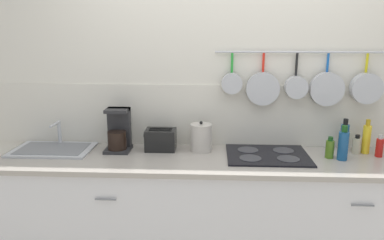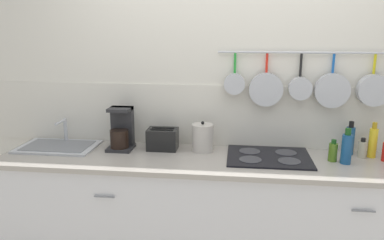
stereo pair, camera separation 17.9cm
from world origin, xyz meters
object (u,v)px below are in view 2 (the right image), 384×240
Objects in this scene: kettle at (203,138)px; bottle_cooking_wine at (347,148)px; bottle_olive_oil at (333,152)px; toaster at (163,139)px; bottle_hot_sauce at (350,140)px; coffee_maker at (121,132)px; bottle_dish_soap at (362,149)px; bottle_vinegar at (373,142)px.

bottle_cooking_wine is at bearing -8.76° from kettle.
bottle_cooking_wine is at bearing -25.90° from bottle_olive_oil.
bottle_hot_sauce is at bearing 2.19° from toaster.
coffee_maker is 1.32× the size of toaster.
bottle_cooking_wine is 1.00× the size of bottle_hot_sauce.
bottle_vinegar reaches higher than bottle_dish_soap.
coffee_maker is 1.54m from bottle_olive_oil.
toaster reaches higher than bottle_olive_oil.
toaster is 1.31m from bottle_cooking_wine.
bottle_hot_sauce is 1.73× the size of bottle_dish_soap.
bottle_vinegar reaches higher than toaster.
bottle_dish_soap is (1.45, -0.01, -0.02)m from toaster.
bottle_cooking_wine reaches higher than bottle_dish_soap.
bottle_vinegar reaches higher than bottle_cooking_wine.
bottle_cooking_wine is at bearing -144.19° from bottle_vinegar.
bottle_olive_oil is 0.25m from bottle_dish_soap.
bottle_vinegar is (1.21, 0.01, 0.01)m from kettle.
bottle_olive_oil is 0.23m from bottle_hot_sauce.
bottle_hot_sauce is at bearing 2.95° from kettle.
bottle_vinegar is at bearing 22.26° from bottle_olive_oil.
bottle_hot_sauce reaches higher than toaster.
bottle_vinegar is at bearing 0.13° from toaster.
toaster is 1.38m from bottle_hot_sauce.
bottle_dish_soap is (0.23, 0.11, -0.01)m from bottle_olive_oil.
toaster reaches higher than bottle_dish_soap.
bottle_cooking_wine reaches higher than kettle.
bottle_olive_oil is at bearing -7.20° from kettle.
coffee_maker is 2.24× the size of bottle_dish_soap.
kettle is 1.07m from bottle_hot_sauce.
bottle_cooking_wine is 0.21m from bottle_dish_soap.
bottle_hot_sauce is 0.15m from bottle_vinegar.
bottle_vinegar is at bearing 11.18° from bottle_dish_soap.
bottle_hot_sauce is (1.69, 0.07, -0.02)m from coffee_maker.
bottle_hot_sauce is (1.38, 0.05, 0.03)m from toaster.
bottle_hot_sauce is at bearing 138.76° from bottle_dish_soap.
kettle is 1.48× the size of bottle_olive_oil.
bottle_vinegar is at bearing 0.28° from kettle.
bottle_vinegar reaches higher than kettle.
bottle_olive_oil is 1.08× the size of bottle_dish_soap.
bottle_dish_soap is at bearing 0.29° from coffee_maker.
coffee_maker is 2.07× the size of bottle_olive_oil.
bottle_olive_oil reaches higher than bottle_dish_soap.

